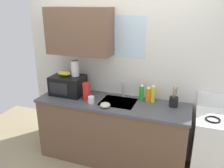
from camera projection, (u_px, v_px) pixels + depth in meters
kitchen_wall_assembly at (113, 62)px, 3.24m from camera, size 2.82×0.42×2.50m
counter_unit at (112, 130)px, 3.24m from camera, size 2.05×0.63×0.90m
sink_faucet at (123, 89)px, 3.24m from camera, size 0.03×0.03×0.21m
stove_range at (218, 150)px, 2.80m from camera, size 0.60×0.60×1.08m
microwave at (68, 85)px, 3.31m from camera, size 0.46×0.35×0.27m
banana_bunch at (64, 73)px, 3.27m from camera, size 0.20×0.11×0.07m
paper_towel_roll at (75, 68)px, 3.24m from camera, size 0.11×0.11×0.22m
dish_soap_bottle_green at (142, 92)px, 3.09m from camera, size 0.06×0.06×0.24m
dish_soap_bottle_orange at (148, 94)px, 3.07m from camera, size 0.07×0.07×0.22m
dish_soap_bottle_yellow at (153, 93)px, 3.04m from camera, size 0.06×0.06×0.25m
cereal_canister at (87, 91)px, 3.12m from camera, size 0.10×0.10×0.24m
mug_white at (91, 100)px, 3.03m from camera, size 0.08×0.08×0.09m
utensil_crock at (174, 101)px, 2.92m from camera, size 0.11×0.11×0.26m
small_bowl at (105, 105)px, 2.91m from camera, size 0.13×0.13×0.06m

